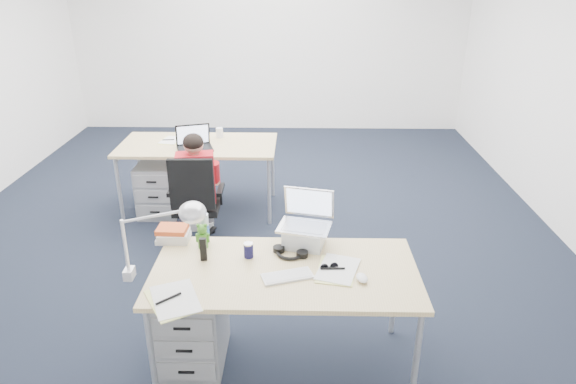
{
  "coord_description": "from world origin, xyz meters",
  "views": [
    {
      "loc": [
        0.47,
        -4.56,
        2.39
      ],
      "look_at": [
        0.39,
        -1.04,
        0.85
      ],
      "focal_mm": 32.0,
      "sensor_mm": 36.0,
      "label": 1
    }
  ],
  "objects": [
    {
      "name": "book_stack",
      "position": [
        -0.36,
        -1.58,
        0.78
      ],
      "size": [
        0.23,
        0.19,
        0.09
      ],
      "primitive_type": "cube",
      "rotation": [
        0.0,
        0.0,
        -0.18
      ],
      "color": "silver",
      "rests_on": "desk_near"
    },
    {
      "name": "drawer_pedestal_far",
      "position": [
        -0.98,
        0.35,
        0.28
      ],
      "size": [
        0.4,
        0.5,
        0.55
      ],
      "primitive_type": "cube",
      "color": "#989A9C",
      "rests_on": "ground"
    },
    {
      "name": "papers_right",
      "position": [
        0.7,
        -1.93,
        0.74
      ],
      "size": [
        0.29,
        0.36,
        0.01
      ],
      "primitive_type": "cube",
      "rotation": [
        0.0,
        0.0,
        -0.26
      ],
      "color": "#F1F58E",
      "rests_on": "desk_near"
    },
    {
      "name": "seated_person",
      "position": [
        -0.46,
        -0.25,
        0.55
      ],
      "size": [
        0.37,
        0.61,
        1.08
      ],
      "rotation": [
        0.0,
        0.0,
        0.15
      ],
      "color": "red",
      "rests_on": "ground"
    },
    {
      "name": "water_bottle",
      "position": [
        -0.15,
        -1.59,
        0.85
      ],
      "size": [
        0.09,
        0.09,
        0.23
      ],
      "primitive_type": "cylinder",
      "rotation": [
        0.0,
        0.0,
        0.2
      ],
      "color": "silver",
      "rests_on": "desk_near"
    },
    {
      "name": "silver_laptop",
      "position": [
        0.51,
        -1.62,
        0.91
      ],
      "size": [
        0.38,
        0.33,
        0.35
      ],
      "primitive_type": null,
      "rotation": [
        0.0,
        0.0,
        -0.23
      ],
      "color": "silver",
      "rests_on": "desk_near"
    },
    {
      "name": "far_papers",
      "position": [
        -0.88,
        0.54,
        0.73
      ],
      "size": [
        0.22,
        0.29,
        0.01
      ],
      "primitive_type": "cube",
      "rotation": [
        0.0,
        0.0,
        -0.18
      ],
      "color": "white",
      "rests_on": "desk_far"
    },
    {
      "name": "computer_mouse",
      "position": [
        0.84,
        -2.04,
        0.75
      ],
      "size": [
        0.08,
        0.11,
        0.04
      ],
      "primitive_type": "ellipsoid",
      "rotation": [
        0.0,
        0.0,
        0.22
      ],
      "color": "white",
      "rests_on": "desk_near"
    },
    {
      "name": "floor",
      "position": [
        0.0,
        0.0,
        0.0
      ],
      "size": [
        7.0,
        7.0,
        0.0
      ],
      "primitive_type": "plane",
      "color": "black",
      "rests_on": "ground"
    },
    {
      "name": "desk_near",
      "position": [
        0.39,
        -1.93,
        0.68
      ],
      "size": [
        1.6,
        0.8,
        0.73
      ],
      "color": "tan",
      "rests_on": "ground"
    },
    {
      "name": "far_cup",
      "position": [
        -0.37,
        0.67,
        0.78
      ],
      "size": [
        0.09,
        0.09,
        0.1
      ],
      "primitive_type": "cylinder",
      "rotation": [
        0.0,
        0.0,
        -0.37
      ],
      "color": "white",
      "rests_on": "desk_far"
    },
    {
      "name": "drawer_pedestal_near",
      "position": [
        -0.21,
        -1.88,
        0.28
      ],
      "size": [
        0.4,
        0.5,
        0.55
      ],
      "primitive_type": "cube",
      "color": "#989A9C",
      "rests_on": "ground"
    },
    {
      "name": "cordless_phone",
      "position": [
        -0.11,
        -1.83,
        0.81
      ],
      "size": [
        0.04,
        0.03,
        0.15
      ],
      "primitive_type": "cube",
      "rotation": [
        0.0,
        0.0,
        0.05
      ],
      "color": "black",
      "rests_on": "desk_near"
    },
    {
      "name": "office_chair",
      "position": [
        -0.44,
        -0.41,
        0.26
      ],
      "size": [
        0.61,
        0.61,
        0.94
      ],
      "rotation": [
        0.0,
        0.0,
        0.03
      ],
      "color": "black",
      "rests_on": "ground"
    },
    {
      "name": "can_koozie",
      "position": [
        0.16,
        -1.78,
        0.78
      ],
      "size": [
        0.07,
        0.07,
        0.1
      ],
      "primitive_type": "cylinder",
      "rotation": [
        0.0,
        0.0,
        0.22
      ],
      "color": "#14133C",
      "rests_on": "desk_near"
    },
    {
      "name": "sunglasses",
      "position": [
        0.66,
        -1.91,
        0.74
      ],
      "size": [
        0.12,
        0.08,
        0.03
      ],
      "primitive_type": null,
      "rotation": [
        0.0,
        0.0,
        0.26
      ],
      "color": "black",
      "rests_on": "desk_near"
    },
    {
      "name": "desk_far",
      "position": [
        -0.57,
        0.45,
        0.68
      ],
      "size": [
        1.6,
        0.8,
        0.73
      ],
      "color": "tan",
      "rests_on": "ground"
    },
    {
      "name": "bear_figurine",
      "position": [
        -0.14,
        -1.67,
        0.82
      ],
      "size": [
        0.1,
        0.07,
        0.17
      ],
      "primitive_type": null,
      "rotation": [
        0.0,
        0.0,
        0.06
      ],
      "color": "#276D1D",
      "rests_on": "desk_near"
    },
    {
      "name": "desk_lamp",
      "position": [
        -0.36,
        -2.04,
        0.99
      ],
      "size": [
        0.48,
        0.27,
        0.51
      ],
      "primitive_type": null,
      "rotation": [
        0.0,
        0.0,
        0.26
      ],
      "color": "silver",
      "rests_on": "desk_near"
    },
    {
      "name": "room",
      "position": [
        0.0,
        0.0,
        1.71
      ],
      "size": [
        6.02,
        7.02,
        2.8
      ],
      "color": "white",
      "rests_on": "ground"
    },
    {
      "name": "papers_left",
      "position": [
        -0.21,
        -2.26,
        0.74
      ],
      "size": [
        0.35,
        0.4,
        0.01
      ],
      "primitive_type": "cube",
      "rotation": [
        0.0,
        0.0,
        0.46
      ],
      "color": "#F1F58E",
      "rests_on": "desk_near"
    },
    {
      "name": "dark_laptop",
      "position": [
        -0.56,
        0.27,
        0.85
      ],
      "size": [
        0.42,
        0.42,
        0.25
      ],
      "primitive_type": null,
      "rotation": [
        0.0,
        0.0,
        0.31
      ],
      "color": "black",
      "rests_on": "desk_far"
    },
    {
      "name": "headphones",
      "position": [
        0.42,
        -1.74,
        0.75
      ],
      "size": [
        0.29,
        0.26,
        0.04
      ],
      "primitive_type": null,
      "rotation": [
        0.0,
        0.0,
        -0.38
      ],
      "color": "black",
      "rests_on": "desk_near"
    },
    {
      "name": "wireless_keyboard",
      "position": [
        0.41,
        -2.01,
        0.74
      ],
      "size": [
        0.32,
        0.21,
        0.01
      ],
      "primitive_type": "cube",
      "rotation": [
        0.0,
        0.0,
        0.31
      ],
      "color": "white",
      "rests_on": "desk_near"
    }
  ]
}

